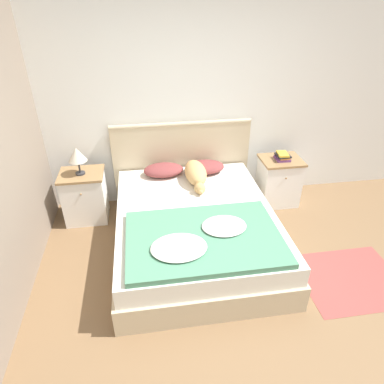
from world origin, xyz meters
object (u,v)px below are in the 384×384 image
Objects in this scene: dog at (196,174)px; pillow_right at (205,167)px; nightstand_left at (85,196)px; nightstand_right at (278,181)px; book_stack at (283,156)px; bed at (195,229)px; pillow_left at (164,170)px; table_lamp at (77,155)px.

pillow_right is at bearing 54.90° from dog.
nightstand_right is at bearing 0.00° from nightstand_left.
bed is at bearing -148.84° from book_stack.
nightstand_right is 1.01m from pillow_right.
pillow_left is (0.98, 0.07, 0.24)m from nightstand_left.
book_stack reaches higher than nightstand_right.
nightstand_right is 1.52m from pillow_left.
nightstand_left is at bearing 174.21° from dog.
bed is 10.84× the size of book_stack.
pillow_right is at bearing 174.99° from book_stack.
dog is at bearing 79.82° from bed.
pillow_left is 1.51m from book_stack.
book_stack is 0.59× the size of table_lamp.
pillow_right is (-0.98, 0.07, 0.24)m from nightstand_right.
pillow_left is 1.00× the size of pillow_right.
pillow_left is at bearing 5.37° from table_lamp.
bed is 1.51m from book_stack.
nightstand_right is at bearing 0.39° from table_lamp.
dog is at bearing -29.60° from pillow_left.
dog is 2.27× the size of table_lamp.
nightstand_right is at bearing 100.17° from book_stack.
nightstand_left is at bearing -177.14° from pillow_right.
nightstand_right reaches higher than bed.
table_lamp is at bearing -179.61° from nightstand_right.
book_stack is (2.48, -0.01, 0.36)m from nightstand_left.
bed is at bearing -72.66° from pillow_left.
table_lamp reaches higher than pillow_left.
nightstand_left is 3.28× the size of book_stack.
nightstand_left is 1.29× the size of pillow_right.
nightstand_left is 0.85× the size of dog.
pillow_right is 1.49× the size of table_lamp.
pillow_right is at bearing 72.66° from bed.
book_stack reaches higher than pillow_right.
bed is at bearing -100.18° from dog.
book_stack is at bearing -0.25° from nightstand_left.
nightstand_left is 2.47m from nightstand_right.
book_stack is at bearing -79.83° from nightstand_right.
dog is at bearing -125.10° from pillow_right.
pillow_left reaches higher than bed.
dog is (0.11, 0.62, 0.35)m from bed.
nightstand_left reaches higher than pillow_left.
table_lamp is (-1.35, 0.12, 0.28)m from dog.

